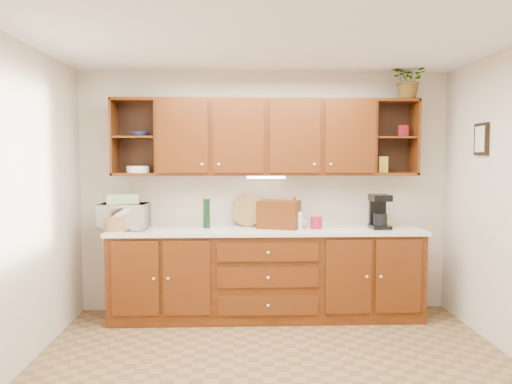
{
  "coord_description": "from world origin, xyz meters",
  "views": [
    {
      "loc": [
        -0.3,
        -3.69,
        1.68
      ],
      "look_at": [
        -0.12,
        1.15,
        1.34
      ],
      "focal_mm": 35.0,
      "sensor_mm": 36.0,
      "label": 1
    }
  ],
  "objects": [
    {
      "name": "pantry_box_red",
      "position": [
        1.46,
        1.55,
        1.96
      ],
      "size": [
        0.1,
        0.09,
        0.12
      ],
      "primitive_type": "cube",
      "rotation": [
        0.0,
        0.0,
        0.37
      ],
      "color": "#A4172A",
      "rests_on": "upper_cabinets"
    },
    {
      "name": "upper_cabinets",
      "position": [
        0.01,
        1.59,
        1.89
      ],
      "size": [
        3.2,
        0.33,
        0.8
      ],
      "color": "#3B1B06",
      "rests_on": "back_wall"
    },
    {
      "name": "undercabinet_light",
      "position": [
        0.0,
        1.53,
        1.47
      ],
      "size": [
        0.4,
        0.05,
        0.02
      ],
      "primitive_type": "cube",
      "color": "white",
      "rests_on": "upper_cabinets"
    },
    {
      "name": "pantry_box_yellow",
      "position": [
        1.25,
        1.58,
        1.6
      ],
      "size": [
        0.1,
        0.08,
        0.17
      ],
      "primitive_type": "cube",
      "rotation": [
        0.0,
        0.0,
        -0.09
      ],
      "color": "gold",
      "rests_on": "upper_cabinets"
    },
    {
      "name": "bread_box",
      "position": [
        0.13,
        1.47,
        1.09
      ],
      "size": [
        0.48,
        0.39,
        0.29
      ],
      "primitive_type": "cube",
      "rotation": [
        0.0,
        0.0,
        -0.35
      ],
      "color": "#3B1B06",
      "rests_on": "countertop"
    },
    {
      "name": "potted_plant",
      "position": [
        1.51,
        1.53,
        2.49
      ],
      "size": [
        0.45,
        0.42,
        0.4
      ],
      "primitive_type": "imported",
      "rotation": [
        0.0,
        0.0,
        -0.38
      ],
      "color": "#999999",
      "rests_on": "upper_cabinets"
    },
    {
      "name": "towel_stack",
      "position": [
        -1.47,
        1.45,
        1.25
      ],
      "size": [
        0.34,
        0.27,
        0.09
      ],
      "primitive_type": "cube",
      "rotation": [
        0.0,
        0.0,
        0.13
      ],
      "color": "#EDE96F",
      "rests_on": "microwave"
    },
    {
      "name": "coffee_maker",
      "position": [
        1.18,
        1.43,
        1.11
      ],
      "size": [
        0.19,
        0.25,
        0.36
      ],
      "rotation": [
        0.0,
        0.0,
        0.02
      ],
      "color": "black",
      "rests_on": "countertop"
    },
    {
      "name": "plate_stack",
      "position": [
        -1.34,
        1.56,
        1.56
      ],
      "size": [
        0.3,
        0.3,
        0.07
      ],
      "primitive_type": "cylinder",
      "rotation": [
        0.0,
        0.0,
        0.36
      ],
      "color": "white",
      "rests_on": "upper_cabinets"
    },
    {
      "name": "ceiling",
      "position": [
        0.0,
        0.0,
        2.6
      ],
      "size": [
        4.0,
        4.0,
        0.0
      ],
      "primitive_type": "plane",
      "rotation": [
        3.14,
        0.0,
        0.0
      ],
      "color": "white",
      "rests_on": "back_wall"
    },
    {
      "name": "mug_tree",
      "position": [
        0.3,
        1.52,
        0.99
      ],
      "size": [
        0.28,
        0.29,
        0.33
      ],
      "rotation": [
        0.0,
        0.0,
        0.16
      ],
      "color": "#3B1B06",
      "rests_on": "countertop"
    },
    {
      "name": "canister_white",
      "position": [
        0.34,
        1.43,
        1.03
      ],
      "size": [
        0.09,
        0.09,
        0.18
      ],
      "primitive_type": "cylinder",
      "rotation": [
        0.0,
        0.0,
        -0.11
      ],
      "color": "white",
      "rests_on": "countertop"
    },
    {
      "name": "bowl_stack",
      "position": [
        -1.31,
        1.55,
        1.92
      ],
      "size": [
        0.23,
        0.23,
        0.04
      ],
      "primitive_type": "imported",
      "rotation": [
        0.0,
        0.0,
        -0.43
      ],
      "color": "navy",
      "rests_on": "upper_cabinets"
    },
    {
      "name": "floor",
      "position": [
        0.0,
        0.0,
        0.0
      ],
      "size": [
        4.0,
        4.0,
        0.0
      ],
      "primitive_type": "plane",
      "color": "olive",
      "rests_on": "ground"
    },
    {
      "name": "countertop",
      "position": [
        0.0,
        1.44,
        0.92
      ],
      "size": [
        3.24,
        0.64,
        0.04
      ],
      "primitive_type": "cube",
      "color": "white",
      "rests_on": "base_cabinets"
    },
    {
      "name": "canister_yellow",
      "position": [
        1.25,
        1.41,
        0.99
      ],
      "size": [
        0.11,
        0.11,
        0.1
      ],
      "primitive_type": "cylinder",
      "rotation": [
        0.0,
        0.0,
        -0.3
      ],
      "color": "gold",
      "rests_on": "countertop"
    },
    {
      "name": "back_wall",
      "position": [
        0.0,
        1.75,
        1.3
      ],
      "size": [
        4.0,
        0.0,
        4.0
      ],
      "primitive_type": "plane",
      "rotation": [
        1.57,
        0.0,
        0.0
      ],
      "color": "beige",
      "rests_on": "floor"
    },
    {
      "name": "wine_bottle",
      "position": [
        -0.63,
        1.52,
        1.09
      ],
      "size": [
        0.09,
        0.09,
        0.31
      ],
      "primitive_type": "cylinder",
      "rotation": [
        0.0,
        0.0,
        -0.38
      ],
      "color": "black",
      "rests_on": "countertop"
    },
    {
      "name": "base_cabinets",
      "position": [
        0.0,
        1.45,
        0.45
      ],
      "size": [
        3.2,
        0.6,
        0.9
      ],
      "primitive_type": "cube",
      "color": "#3B1B06",
      "rests_on": "floor"
    },
    {
      "name": "microwave",
      "position": [
        -1.47,
        1.45,
        1.07
      ],
      "size": [
        0.5,
        0.35,
        0.27
      ],
      "primitive_type": "imported",
      "rotation": [
        0.0,
        0.0,
        -0.04
      ],
      "color": "white",
      "rests_on": "countertop"
    },
    {
      "name": "woven_tray",
      "position": [
        -0.19,
        1.64,
        0.95
      ],
      "size": [
        0.37,
        0.19,
        0.35
      ],
      "primitive_type": "cylinder",
      "rotation": [
        1.36,
        0.0,
        -0.3
      ],
      "color": "#A07B42",
      "rests_on": "countertop"
    },
    {
      "name": "framed_picture",
      "position": [
        1.98,
        0.9,
        1.85
      ],
      "size": [
        0.03,
        0.24,
        0.3
      ],
      "primitive_type": "cube",
      "color": "black",
      "rests_on": "right_wall"
    },
    {
      "name": "wicker_basket",
      "position": [
        -1.52,
        1.36,
        1.01
      ],
      "size": [
        0.25,
        0.25,
        0.14
      ],
      "primitive_type": "cylinder",
      "rotation": [
        0.0,
        0.0,
        0.07
      ],
      "color": "#A07B42",
      "rests_on": "countertop"
    },
    {
      "name": "canister_red",
      "position": [
        0.52,
        1.42,
        1.0
      ],
      "size": [
        0.14,
        0.14,
        0.13
      ],
      "primitive_type": "cylinder",
      "rotation": [
        0.0,
        0.0,
        0.14
      ],
      "color": "#A4172A",
      "rests_on": "countertop"
    },
    {
      "name": "left_wall",
      "position": [
        -2.0,
        0.0,
        1.3
      ],
      "size": [
        0.0,
        3.5,
        3.5
      ],
      "primitive_type": "plane",
      "rotation": [
        1.57,
        0.0,
        1.57
      ],
      "color": "beige",
      "rests_on": "floor"
    }
  ]
}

